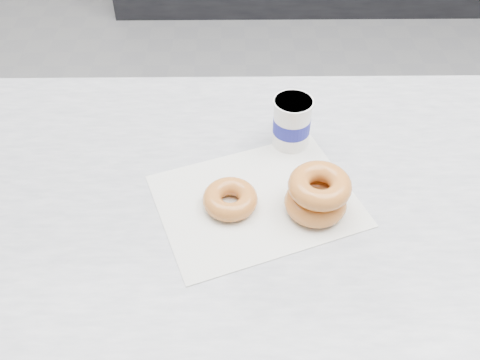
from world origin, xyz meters
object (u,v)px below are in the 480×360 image
object	(u,v)px
counter	(436,324)
donut_stack	(318,194)
donut_single	(230,199)
coffee_cup	(292,122)

from	to	relation	value
counter	donut_stack	world-z (taller)	donut_stack
counter	donut_stack	xyz separation A→B (m)	(-0.34, -0.03, 0.49)
donut_single	coffee_cup	xyz separation A→B (m)	(0.12, 0.17, 0.03)
donut_single	donut_stack	distance (m)	0.15
counter	coffee_cup	bearing A→B (deg)	158.39
donut_single	coffee_cup	world-z (taller)	coffee_cup
donut_stack	coffee_cup	distance (m)	0.18
donut_single	donut_stack	world-z (taller)	donut_stack
donut_single	donut_stack	bearing A→B (deg)	-3.73
donut_stack	donut_single	bearing A→B (deg)	176.27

